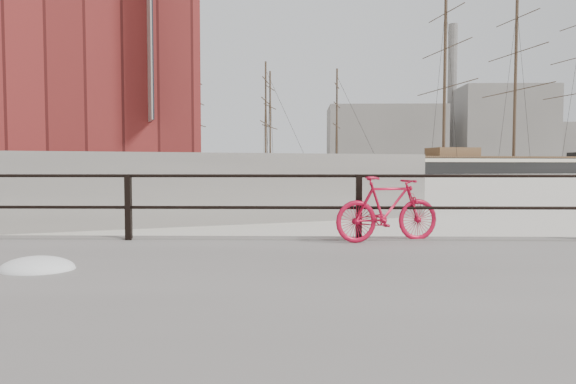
% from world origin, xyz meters
% --- Properties ---
extents(far_quay, '(78.44, 148.07, 1.80)m').
position_xyz_m(far_quay, '(-40.00, 72.00, 0.90)').
color(far_quay, gray).
rests_on(far_quay, ground).
extents(bicycle, '(1.63, 0.68, 0.98)m').
position_xyz_m(bicycle, '(-3.08, -0.25, 0.84)').
color(bicycle, '#B60C2B').
rests_on(bicycle, promenade).
extents(barque_black, '(64.19, 34.00, 34.54)m').
position_xyz_m(barque_black, '(34.31, 85.60, 0.00)').
color(barque_black, black).
rests_on(barque_black, ground).
extents(schooner_mid, '(27.37, 15.37, 18.86)m').
position_xyz_m(schooner_mid, '(-3.72, 81.62, 0.00)').
color(schooner_mid, beige).
rests_on(schooner_mid, ground).
extents(schooner_left, '(26.27, 13.41, 19.26)m').
position_xyz_m(schooner_left, '(-15.66, 77.14, 0.00)').
color(schooner_left, beige).
rests_on(schooner_left, ground).
extents(workboat_near, '(12.08, 11.75, 7.00)m').
position_xyz_m(workboat_near, '(-24.33, 26.57, 0.00)').
color(workboat_near, black).
rests_on(workboat_near, ground).
extents(workboat_far, '(12.89, 6.83, 7.00)m').
position_xyz_m(workboat_far, '(-33.72, 45.86, 0.00)').
color(workboat_far, black).
rests_on(workboat_far, ground).
extents(apartment_mustard, '(26.02, 22.15, 22.20)m').
position_xyz_m(apartment_mustard, '(-29.49, 40.65, 12.90)').
color(apartment_mustard, gold).
rests_on(apartment_mustard, far_quay).
extents(apartment_cream, '(24.16, 21.40, 21.20)m').
position_xyz_m(apartment_cream, '(-38.11, 61.98, 12.40)').
color(apartment_cream, beige).
rests_on(apartment_cream, far_quay).
extents(apartment_grey, '(26.02, 22.15, 23.20)m').
position_xyz_m(apartment_grey, '(-46.35, 82.38, 13.40)').
color(apartment_grey, '#AAAAA5').
rests_on(apartment_grey, far_quay).
extents(apartment_brick, '(27.87, 22.90, 21.20)m').
position_xyz_m(apartment_brick, '(-54.97, 103.70, 12.40)').
color(apartment_brick, brown).
rests_on(apartment_brick, far_quay).
extents(industrial_west, '(32.00, 18.00, 18.00)m').
position_xyz_m(industrial_west, '(20.00, 140.00, 9.00)').
color(industrial_west, gray).
rests_on(industrial_west, ground).
extents(industrial_mid, '(26.00, 20.00, 24.00)m').
position_xyz_m(industrial_mid, '(55.00, 145.00, 12.00)').
color(industrial_mid, gray).
rests_on(industrial_mid, ground).
extents(industrial_east, '(20.00, 16.00, 14.00)m').
position_xyz_m(industrial_east, '(78.00, 150.00, 7.00)').
color(industrial_east, gray).
rests_on(industrial_east, ground).
extents(smokestack, '(2.80, 2.80, 44.00)m').
position_xyz_m(smokestack, '(42.00, 150.00, 22.00)').
color(smokestack, gray).
rests_on(smokestack, ground).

